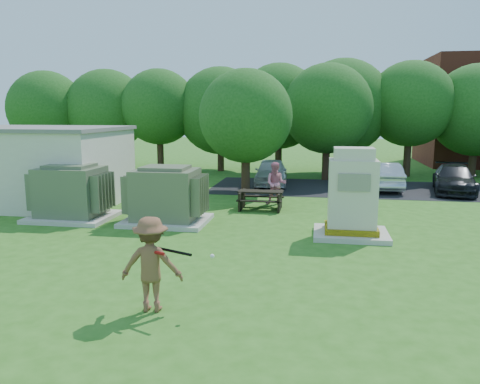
% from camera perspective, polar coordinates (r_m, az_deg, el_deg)
% --- Properties ---
extents(ground, '(120.00, 120.00, 0.00)m').
position_cam_1_polar(ground, '(12.39, -3.16, -9.07)').
color(ground, '#2D6619').
rests_on(ground, ground).
extents(service_building, '(10.00, 5.00, 3.20)m').
position_cam_1_polar(service_building, '(23.05, -26.67, 2.77)').
color(service_building, beige).
rests_on(service_building, ground).
extents(service_building_roof, '(10.20, 5.20, 0.15)m').
position_cam_1_polar(service_building_roof, '(22.94, -27.00, 6.93)').
color(service_building_roof, slate).
rests_on(service_building_roof, service_building).
extents(parking_strip, '(20.00, 6.00, 0.01)m').
position_cam_1_polar(parking_strip, '(25.62, 19.39, 0.26)').
color(parking_strip, '#232326').
rests_on(parking_strip, ground).
extents(transformer_left, '(3.00, 2.40, 2.07)m').
position_cam_1_polar(transformer_left, '(18.61, -19.86, -0.17)').
color(transformer_left, beige).
rests_on(transformer_left, ground).
extents(transformer_right, '(3.00, 2.40, 2.07)m').
position_cam_1_polar(transformer_right, '(17.10, -9.00, -0.54)').
color(transformer_right, beige).
rests_on(transformer_right, ground).
extents(generator_cabinet, '(2.36, 1.93, 2.88)m').
position_cam_1_polar(generator_cabinet, '(15.40, 13.50, -0.74)').
color(generator_cabinet, beige).
rests_on(generator_cabinet, ground).
extents(picnic_table, '(1.83, 1.37, 0.78)m').
position_cam_1_polar(picnic_table, '(19.29, 2.55, -0.71)').
color(picnic_table, black).
rests_on(picnic_table, ground).
extents(batter, '(1.33, 0.86, 1.95)m').
position_cam_1_polar(batter, '(9.68, -10.76, -8.63)').
color(batter, brown).
rests_on(batter, ground).
extents(person_at_picnic, '(0.92, 0.73, 1.85)m').
position_cam_1_polar(person_at_picnic, '(20.21, 4.41, 1.02)').
color(person_at_picnic, '#D7718B').
rests_on(person_at_picnic, ground).
extents(car_white, '(1.94, 4.30, 1.43)m').
position_cam_1_polar(car_white, '(25.72, 3.82, 2.44)').
color(car_white, silver).
rests_on(car_white, ground).
extents(car_silver_a, '(1.72, 4.32, 1.40)m').
position_cam_1_polar(car_silver_a, '(25.41, 16.98, 1.90)').
color(car_silver_a, '#BABABF').
rests_on(car_silver_a, ground).
extents(car_dark, '(2.72, 4.94, 1.36)m').
position_cam_1_polar(car_dark, '(25.67, 24.64, 1.46)').
color(car_dark, black).
rests_on(car_dark, ground).
extents(batting_equipment, '(1.17, 0.47, 0.19)m').
position_cam_1_polar(batting_equipment, '(9.37, -7.60, -7.34)').
color(batting_equipment, black).
rests_on(batting_equipment, ground).
extents(tree_row, '(41.30, 13.30, 7.30)m').
position_cam_1_polar(tree_row, '(29.94, 8.13, 10.00)').
color(tree_row, '#47301E').
rests_on(tree_row, ground).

